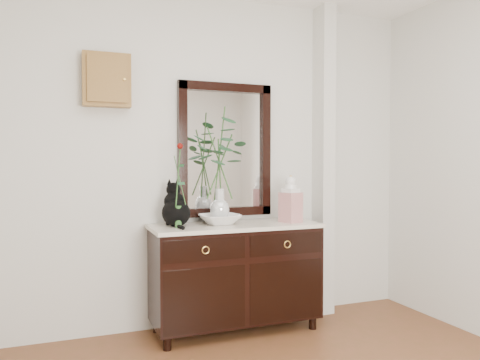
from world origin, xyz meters
name	(u,v)px	position (x,y,z in m)	size (l,w,h in m)	color
wall_back	(213,161)	(0.00, 1.98, 1.35)	(3.60, 0.04, 2.70)	silver
pilaster	(323,161)	(1.00, 1.90, 1.35)	(0.12, 0.20, 2.70)	silver
sideboard	(235,271)	(0.10, 1.73, 0.47)	(1.33, 0.52, 0.82)	black
wall_mirror	(225,150)	(0.10, 1.97, 1.44)	(0.80, 0.06, 1.10)	black
key_cabinet	(107,80)	(-0.85, 1.94, 1.95)	(0.35, 0.10, 0.40)	brown
cat	(176,204)	(-0.36, 1.78, 1.02)	(0.24, 0.29, 0.34)	black
lotus_bowl	(220,219)	(-0.02, 1.76, 0.89)	(0.32, 0.32, 0.08)	silver
vase_branches	(220,164)	(-0.02, 1.76, 1.33)	(0.43, 0.43, 0.91)	silver
bud_vase_rose	(178,185)	(-0.37, 1.68, 1.17)	(0.08, 0.08, 0.64)	#30662B
ginger_jar	(291,199)	(0.56, 1.67, 1.04)	(0.14, 0.14, 0.38)	white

